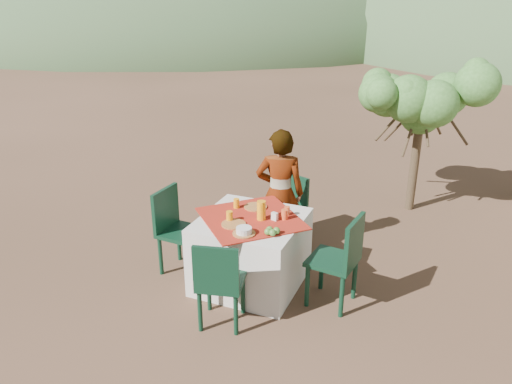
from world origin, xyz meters
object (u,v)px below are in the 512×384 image
Objects in this scene: table at (251,251)px; juice_pitcher at (261,210)px; chair_left at (175,226)px; chair_near at (219,281)px; chair_right at (341,257)px; person at (280,194)px; chair_far at (290,205)px; shrub_tree at (426,107)px.

table is 6.55× the size of juice_pitcher.
chair_near is at bearing -126.31° from chair_left.
chair_right is (0.96, -0.03, 0.15)m from table.
chair_right is at bearing 122.96° from person.
person is at bearing 95.24° from juice_pitcher.
chair_far is at bearing -134.77° from chair_right.
person reaches higher than table.
table is 1.38× the size of chair_left.
juice_pitcher is (-1.27, -2.71, -0.60)m from shrub_tree.
chair_right is at bearing -86.11° from chair_left.
person is at bearing -123.12° from chair_right.
chair_near is at bearing 72.81° from person.
chair_right is at bearing -30.27° from chair_far.
juice_pitcher is at bearing -83.11° from chair_left.
table is at bearing 69.63° from person.
chair_near is 1.56m from person.
juice_pitcher reaches higher than chair_far.
shrub_tree reaches higher than person.
chair_near is 4.48× the size of juice_pitcher.
shrub_tree reaches higher than chair_far.
chair_far is at bearing -103.67° from chair_near.
chair_right is 1.21m from person.
shrub_tree is at bearing 71.61° from chair_far.
person is 7.64× the size of juice_pitcher.
chair_right is 2.94m from shrub_tree.
shrub_tree is (2.26, 2.77, 0.94)m from chair_left.
table is at bearing -100.80° from chair_near.
juice_pitcher reaches higher than chair_near.
shrub_tree is at bearing -35.83° from chair_left.
chair_far is 0.87× the size of chair_left.
person is at bearing -46.06° from chair_left.
table is 1.13m from chair_far.
chair_left is at bearing -176.53° from table.
shrub_tree reaches higher than chair_near.
chair_near is 3.90m from shrub_tree.
chair_left is 4.76× the size of juice_pitcher.
table is 0.81m from chair_near.
chair_near is at bearing -110.90° from shrub_tree.
chair_near is (-0.01, -1.93, 0.04)m from chair_far.
shrub_tree is (1.38, 2.72, 1.08)m from table.
chair_right is 0.63× the size of person.
chair_far is at bearing -107.05° from person.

